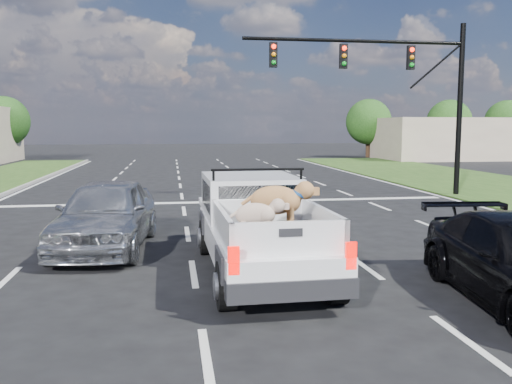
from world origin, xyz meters
TOP-DOWN VIEW (x-y plane):
  - ground at (0.00, 0.00)m, footprint 160.00×160.00m
  - road_markings at (0.00, 6.56)m, footprint 17.75×60.00m
  - traffic_signal at (7.20, 10.50)m, footprint 9.11×0.31m
  - building_right at (22.00, 34.00)m, footprint 12.00×7.00m
  - tree_far_c at (-16.00, 38.00)m, footprint 4.20×4.20m
  - tree_far_d at (16.00, 38.00)m, footprint 4.20×4.20m
  - tree_far_e at (24.00, 38.00)m, footprint 4.20×4.20m
  - tree_far_f at (30.00, 38.00)m, footprint 4.20×4.20m
  - pickup_truck at (-0.47, -0.02)m, footprint 2.15×5.52m
  - silver_sedan at (-3.69, 2.52)m, footprint 2.40×5.02m

SIDE VIEW (x-z plane):
  - ground at x=0.00m, z-range 0.00..0.00m
  - road_markings at x=0.00m, z-range 0.00..0.01m
  - silver_sedan at x=-3.69m, z-range 0.00..1.66m
  - pickup_truck at x=-0.47m, z-range -0.07..1.99m
  - building_right at x=22.00m, z-range 0.00..3.60m
  - tree_far_c at x=-16.00m, z-range 0.59..5.99m
  - tree_far_d at x=16.00m, z-range 0.59..5.99m
  - tree_far_e at x=24.00m, z-range 0.59..5.99m
  - tree_far_f at x=30.00m, z-range 0.59..5.99m
  - traffic_signal at x=7.20m, z-range 1.23..8.23m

